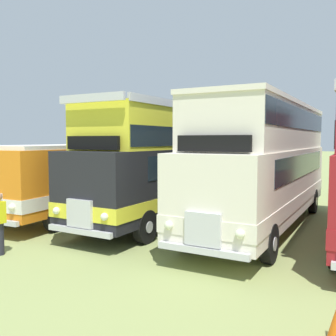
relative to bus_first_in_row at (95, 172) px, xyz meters
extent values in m
cube|color=orange|center=(0.00, -0.05, -0.06)|extent=(3.05, 10.77, 2.30)
cube|color=white|center=(0.00, -0.05, -0.66)|extent=(3.09, 10.82, 0.44)
cube|color=#19232D|center=(-0.02, 0.35, 0.54)|extent=(2.95, 8.38, 0.76)
sphere|color=#EAEACC|center=(1.18, -5.38, -0.66)|extent=(0.22, 0.22, 0.22)
cube|color=white|center=(0.00, -0.05, 1.16)|extent=(2.99, 10.37, 0.14)
cylinder|color=black|center=(1.34, -3.71, -1.24)|extent=(0.33, 1.05, 1.04)
cylinder|color=silver|center=(1.49, -3.70, -1.24)|extent=(0.04, 0.36, 0.36)
cylinder|color=black|center=(-0.95, -3.83, -1.24)|extent=(0.33, 1.05, 1.04)
cylinder|color=silver|center=(-1.10, -3.84, -1.24)|extent=(0.04, 0.36, 0.36)
cylinder|color=black|center=(0.97, 3.54, -1.24)|extent=(0.33, 1.05, 1.04)
cylinder|color=silver|center=(1.12, 3.55, -1.24)|extent=(0.04, 0.36, 0.36)
cylinder|color=black|center=(-1.33, 3.42, -1.24)|extent=(0.33, 1.05, 1.04)
cylinder|color=silver|center=(-1.48, 3.41, -1.24)|extent=(0.04, 0.36, 0.36)
cube|color=black|center=(3.76, 0.04, -0.06)|extent=(2.64, 10.26, 2.30)
cube|color=yellow|center=(3.76, 0.04, -0.66)|extent=(2.68, 10.30, 0.44)
cube|color=#19232D|center=(3.77, 0.44, 0.54)|extent=(2.64, 7.86, 0.76)
cube|color=#19232D|center=(3.69, -5.01, 0.59)|extent=(2.20, 0.13, 0.90)
cube|color=silver|center=(3.69, -5.12, -0.66)|extent=(0.90, 0.13, 0.80)
cube|color=silver|center=(3.69, -5.15, -1.16)|extent=(2.30, 0.17, 0.16)
sphere|color=#EAEACC|center=(4.59, -5.14, -0.66)|extent=(0.22, 0.22, 0.22)
sphere|color=#EAEACC|center=(2.79, -5.12, -0.66)|extent=(0.22, 0.22, 0.22)
cube|color=yellow|center=(3.77, 0.29, 1.84)|extent=(2.53, 9.36, 1.50)
cube|color=silver|center=(3.70, -4.57, 2.64)|extent=(2.40, 0.13, 0.24)
cube|color=silver|center=(3.82, 4.45, 2.64)|extent=(2.40, 0.13, 0.24)
cube|color=silver|center=(4.97, 0.27, 2.64)|extent=(0.23, 9.32, 0.24)
cube|color=silver|center=(2.57, 0.31, 2.64)|extent=(0.23, 9.32, 0.24)
cube|color=#19232D|center=(3.77, 0.29, 1.54)|extent=(2.57, 9.26, 0.64)
cube|color=black|center=(3.70, -4.52, 1.34)|extent=(1.90, 0.15, 0.40)
cylinder|color=black|center=(4.86, -3.49, -1.24)|extent=(0.29, 1.04, 1.04)
cylinder|color=silver|center=(5.01, -3.49, -1.24)|extent=(0.03, 0.36, 0.36)
cylinder|color=black|center=(2.56, -3.45, -1.24)|extent=(0.29, 1.04, 1.04)
cylinder|color=silver|center=(2.41, -3.45, -1.24)|extent=(0.03, 0.36, 0.36)
cylinder|color=black|center=(4.96, 3.34, -1.24)|extent=(0.29, 1.04, 1.04)
cylinder|color=silver|center=(5.11, 3.33, -1.24)|extent=(0.03, 0.36, 0.36)
cylinder|color=black|center=(2.66, 3.37, -1.24)|extent=(0.29, 1.04, 1.04)
cylinder|color=silver|center=(2.51, 3.37, -1.24)|extent=(0.03, 0.36, 0.36)
cube|color=silver|center=(7.52, 0.43, -0.06)|extent=(2.51, 11.14, 2.30)
cube|color=silver|center=(7.52, 0.43, -0.66)|extent=(2.55, 11.18, 0.44)
cube|color=#19232D|center=(7.52, 0.83, 0.54)|extent=(2.54, 8.74, 0.76)
cube|color=#19232D|center=(7.52, -5.08, 0.59)|extent=(2.20, 0.10, 0.90)
cube|color=silver|center=(7.52, -5.19, -0.66)|extent=(0.90, 0.12, 0.80)
cube|color=silver|center=(7.52, -5.22, -1.16)|extent=(2.30, 0.14, 0.16)
sphere|color=#EAEACC|center=(8.42, -5.20, -0.66)|extent=(0.22, 0.22, 0.22)
sphere|color=#EAEACC|center=(6.62, -5.20, -0.66)|extent=(0.22, 0.22, 0.22)
cube|color=silver|center=(7.52, 0.68, 1.84)|extent=(2.41, 10.24, 1.50)
cube|color=silver|center=(7.52, 0.68, 2.66)|extent=(2.47, 10.34, 0.14)
cube|color=#19232D|center=(7.52, 0.68, 2.14)|extent=(2.45, 10.14, 0.68)
cube|color=black|center=(7.52, -4.59, 1.34)|extent=(1.90, 0.12, 0.40)
cylinder|color=black|center=(8.67, -3.54, -1.24)|extent=(0.28, 1.04, 1.04)
cylinder|color=silver|center=(8.82, -3.54, -1.24)|extent=(0.02, 0.36, 0.36)
cylinder|color=black|center=(6.37, -3.54, -1.24)|extent=(0.28, 1.04, 1.04)
cylinder|color=silver|center=(6.22, -3.54, -1.24)|extent=(0.02, 0.36, 0.36)
cylinder|color=black|center=(8.68, 4.20, -1.24)|extent=(0.28, 1.04, 1.04)
cylinder|color=silver|center=(8.83, 4.20, -1.24)|extent=(0.02, 0.36, 0.36)
cylinder|color=black|center=(6.38, 4.20, -1.24)|extent=(0.28, 1.04, 1.04)
cylinder|color=silver|center=(6.23, 4.20, -1.24)|extent=(0.02, 0.36, 0.36)
cylinder|color=black|center=(10.22, -3.21, -1.24)|extent=(0.31, 1.05, 1.04)
cylinder|color=silver|center=(10.07, -3.21, -1.24)|extent=(0.03, 0.36, 0.36)
cylinder|color=#23232D|center=(1.93, -6.42, -1.31)|extent=(0.24, 0.24, 0.90)
camera|label=1|loc=(10.98, -13.22, 1.43)|focal=40.51mm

